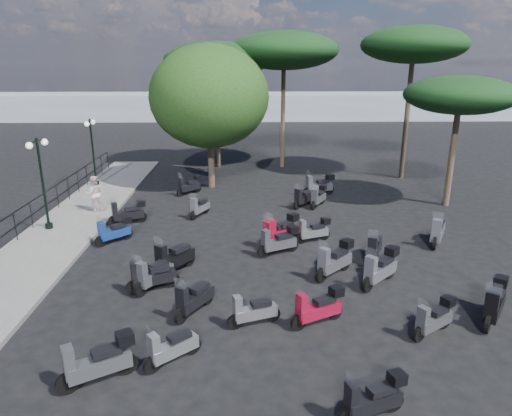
{
  "coord_description": "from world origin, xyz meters",
  "views": [
    {
      "loc": [
        0.95,
        -13.01,
        6.62
      ],
      "look_at": [
        1.37,
        3.99,
        1.2
      ],
      "focal_mm": 32.0,
      "sensor_mm": 36.0,
      "label": 1
    }
  ],
  "objects_px": {
    "pine_3": "(460,95)",
    "scooter_25": "(434,319)",
    "scooter_9": "(153,275)",
    "pine_2": "(216,61)",
    "scooter_4": "(114,231)",
    "scooter_29": "(318,197)",
    "scooter_30": "(335,260)",
    "scooter_1": "(98,362)",
    "scooter_3": "(174,259)",
    "scooter_13": "(318,308)",
    "scooter_10": "(199,207)",
    "scooter_2": "(151,277)",
    "scooter_5": "(128,213)",
    "scooter_11": "(189,186)",
    "scooter_23": "(319,186)",
    "pine_0": "(284,51)",
    "scooter_28": "(438,232)",
    "broadleaf_tree": "(209,97)",
    "lamp_post_1": "(42,178)",
    "scooter_21": "(276,234)",
    "scooter_22": "(279,242)",
    "scooter_8": "(253,312)",
    "scooter_17": "(303,198)",
    "pine_1": "(414,45)",
    "scooter_14": "(194,299)",
    "scooter_15": "(282,231)",
    "lamp_post_2": "(93,148)",
    "scooter_7": "(171,348)",
    "scooter_20": "(380,269)",
    "scooter_26": "(494,304)",
    "scooter_16": "(313,231)",
    "scooter_19": "(373,399)",
    "pedestrian_far": "(94,194)"
  },
  "relations": [
    {
      "from": "scooter_4",
      "to": "lamp_post_1",
      "type": "bearing_deg",
      "value": 23.07
    },
    {
      "from": "scooter_26",
      "to": "pine_1",
      "type": "xyz_separation_m",
      "value": [
        2.81,
        15.97,
        7.02
      ]
    },
    {
      "from": "scooter_22",
      "to": "pine_2",
      "type": "height_order",
      "value": "pine_2"
    },
    {
      "from": "scooter_13",
      "to": "scooter_10",
      "type": "bearing_deg",
      "value": -2.4
    },
    {
      "from": "scooter_2",
      "to": "scooter_7",
      "type": "height_order",
      "value": "scooter_2"
    },
    {
      "from": "scooter_30",
      "to": "scooter_1",
      "type": "bearing_deg",
      "value": 86.37
    },
    {
      "from": "scooter_23",
      "to": "pine_2",
      "type": "relative_size",
      "value": 0.22
    },
    {
      "from": "scooter_8",
      "to": "scooter_22",
      "type": "height_order",
      "value": "scooter_22"
    },
    {
      "from": "scooter_3",
      "to": "scooter_4",
      "type": "relative_size",
      "value": 1.29
    },
    {
      "from": "scooter_13",
      "to": "broadleaf_tree",
      "type": "xyz_separation_m",
      "value": [
        -3.75,
        14.16,
        4.44
      ]
    },
    {
      "from": "pine_3",
      "to": "pine_2",
      "type": "bearing_deg",
      "value": 142.37
    },
    {
      "from": "scooter_14",
      "to": "scooter_10",
      "type": "bearing_deg",
      "value": -53.88
    },
    {
      "from": "lamp_post_1",
      "to": "scooter_26",
      "type": "xyz_separation_m",
      "value": [
        14.64,
        -7.19,
        -1.74
      ]
    },
    {
      "from": "lamp_post_2",
      "to": "scooter_7",
      "type": "relative_size",
      "value": 3.03
    },
    {
      "from": "scooter_4",
      "to": "scooter_29",
      "type": "xyz_separation_m",
      "value": [
        8.56,
        4.46,
        0.0
      ]
    },
    {
      "from": "scooter_4",
      "to": "pine_0",
      "type": "relative_size",
      "value": 0.14
    },
    {
      "from": "scooter_1",
      "to": "scooter_9",
      "type": "bearing_deg",
      "value": -34.57
    },
    {
      "from": "scooter_5",
      "to": "scooter_11",
      "type": "xyz_separation_m",
      "value": [
        2.09,
        4.63,
        -0.03
      ]
    },
    {
      "from": "lamp_post_2",
      "to": "scooter_4",
      "type": "xyz_separation_m",
      "value": [
        3.21,
        -8.18,
        -1.77
      ]
    },
    {
      "from": "scooter_15",
      "to": "broadleaf_tree",
      "type": "height_order",
      "value": "broadleaf_tree"
    },
    {
      "from": "scooter_19",
      "to": "scooter_16",
      "type": "bearing_deg",
      "value": -21.29
    },
    {
      "from": "scooter_2",
      "to": "scooter_16",
      "type": "bearing_deg",
      "value": -78.97
    },
    {
      "from": "lamp_post_1",
      "to": "pine_2",
      "type": "height_order",
      "value": "pine_2"
    },
    {
      "from": "scooter_8",
      "to": "scooter_30",
      "type": "distance_m",
      "value": 3.95
    },
    {
      "from": "scooter_16",
      "to": "scooter_9",
      "type": "bearing_deg",
      "value": 103.9
    },
    {
      "from": "pedestrian_far",
      "to": "scooter_30",
      "type": "distance_m",
      "value": 11.77
    },
    {
      "from": "scooter_23",
      "to": "pine_0",
      "type": "xyz_separation_m",
      "value": [
        -1.36,
        7.05,
        6.8
      ]
    },
    {
      "from": "scooter_13",
      "to": "pine_0",
      "type": "bearing_deg",
      "value": -27.82
    },
    {
      "from": "lamp_post_1",
      "to": "pine_0",
      "type": "xyz_separation_m",
      "value": [
        10.53,
        12.08,
        5.07
      ]
    },
    {
      "from": "scooter_14",
      "to": "scooter_29",
      "type": "bearing_deg",
      "value": -85.01
    },
    {
      "from": "scooter_4",
      "to": "scooter_30",
      "type": "height_order",
      "value": "scooter_30"
    },
    {
      "from": "scooter_2",
      "to": "pine_3",
      "type": "xyz_separation_m",
      "value": [
        12.62,
        8.45,
        4.76
      ]
    },
    {
      "from": "pine_3",
      "to": "scooter_25",
      "type": "bearing_deg",
      "value": -114.58
    },
    {
      "from": "scooter_5",
      "to": "scooter_28",
      "type": "relative_size",
      "value": 0.92
    },
    {
      "from": "scooter_22",
      "to": "scooter_29",
      "type": "relative_size",
      "value": 1.09
    },
    {
      "from": "scooter_7",
      "to": "scooter_23",
      "type": "xyz_separation_m",
      "value": [
        5.55,
        13.82,
        0.13
      ]
    },
    {
      "from": "lamp_post_1",
      "to": "scooter_2",
      "type": "relative_size",
      "value": 2.41
    },
    {
      "from": "scooter_29",
      "to": "pine_0",
      "type": "relative_size",
      "value": 0.16
    },
    {
      "from": "scooter_9",
      "to": "pine_2",
      "type": "height_order",
      "value": "pine_2"
    },
    {
      "from": "scooter_21",
      "to": "pine_3",
      "type": "distance_m",
      "value": 11.01
    },
    {
      "from": "scooter_17",
      "to": "pine_1",
      "type": "height_order",
      "value": "pine_1"
    },
    {
      "from": "scooter_9",
      "to": "scooter_29",
      "type": "height_order",
      "value": "scooter_9"
    },
    {
      "from": "scooter_22",
      "to": "scooter_23",
      "type": "xyz_separation_m",
      "value": [
        2.64,
        7.6,
        0.05
      ]
    },
    {
      "from": "scooter_8",
      "to": "scooter_28",
      "type": "xyz_separation_m",
      "value": [
        7.13,
        5.5,
        0.1
      ]
    },
    {
      "from": "scooter_20",
      "to": "lamp_post_2",
      "type": "bearing_deg",
      "value": 2.57
    },
    {
      "from": "scooter_1",
      "to": "scooter_28",
      "type": "distance_m",
      "value": 13.01
    },
    {
      "from": "scooter_23",
      "to": "broadleaf_tree",
      "type": "relative_size",
      "value": 0.23
    },
    {
      "from": "broadleaf_tree",
      "to": "scooter_14",
      "type": "bearing_deg",
      "value": -88.21
    },
    {
      "from": "scooter_3",
      "to": "scooter_23",
      "type": "relative_size",
      "value": 0.92
    },
    {
      "from": "pine_3",
      "to": "scooter_3",
      "type": "bearing_deg",
      "value": -149.12
    }
  ]
}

